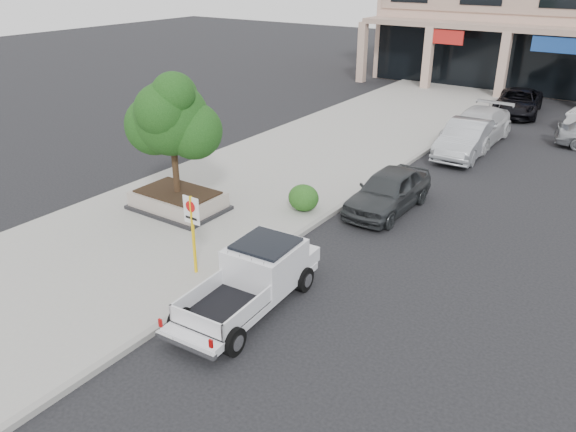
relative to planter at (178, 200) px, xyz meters
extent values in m
plane|color=black|center=(6.09, -2.29, -0.48)|extent=(120.00, 120.00, 0.00)
cube|color=gray|center=(0.59, 3.71, -0.40)|extent=(8.00, 52.00, 0.15)
cube|color=gray|center=(4.54, 3.71, -0.40)|extent=(0.20, 52.00, 0.15)
cube|color=#CB9F8F|center=(-5.91, 24.76, 1.62)|extent=(0.55, 0.55, 4.20)
cube|color=black|center=(0.00, 0.00, -0.27)|extent=(3.20, 2.20, 0.12)
cube|color=#A5978A|center=(0.00, 0.00, 0.04)|extent=(3.00, 2.00, 0.50)
cube|color=black|center=(0.00, 0.00, 0.32)|extent=(2.70, 1.70, 0.06)
cylinder|color=black|center=(0.00, 0.00, 1.45)|extent=(0.22, 0.22, 2.20)
sphere|color=#13380F|center=(0.00, 0.00, 2.95)|extent=(2.50, 2.50, 2.50)
sphere|color=#13380F|center=(0.70, 0.30, 2.55)|extent=(1.90, 1.90, 1.90)
sphere|color=#13380F|center=(-0.30, 0.50, 3.55)|extent=(1.60, 1.60, 1.60)
cylinder|color=yellow|center=(3.55, -2.91, 0.82)|extent=(0.09, 0.09, 2.30)
cube|color=white|center=(3.55, -2.91, 1.57)|extent=(0.55, 0.03, 0.78)
cylinder|color=red|center=(3.55, -2.94, 1.69)|extent=(0.32, 0.02, 0.32)
ellipsoid|color=#224B15|center=(3.67, 2.42, 0.14)|extent=(1.10, 0.99, 0.93)
imported|color=#2E3133|center=(5.95, 4.42, 0.27)|extent=(1.82, 4.38, 1.48)
imported|color=#ACAEB4|center=(6.12, 12.07, 0.32)|extent=(1.91, 4.88, 1.58)
imported|color=silver|center=(5.93, 14.37, 0.33)|extent=(2.32, 5.56, 1.61)
imported|color=black|center=(6.11, 21.33, 0.24)|extent=(3.03, 5.40, 1.42)
camera|label=1|loc=(13.50, -12.73, 7.67)|focal=35.00mm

